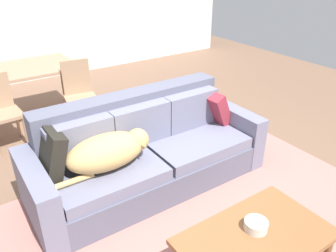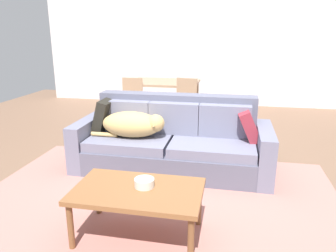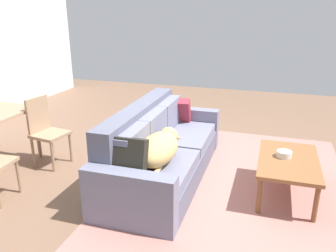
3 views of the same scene
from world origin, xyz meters
TOP-DOWN VIEW (x-y plane):
  - ground_plane at (0.00, 0.00)m, footprint 10.00×10.00m
  - area_rug at (-0.17, -0.84)m, footprint 3.73×2.64m
  - couch at (-0.17, 0.07)m, footprint 2.38×0.93m
  - dog_on_left_cushion at (-0.62, -0.08)m, footprint 0.91×0.39m
  - throw_pillow_by_left_arm at (-1.08, 0.12)m, footprint 0.24×0.43m
  - throw_pillow_by_right_arm at (0.75, 0.11)m, footprint 0.30×0.40m
  - coffee_table at (-0.18, -1.43)m, footprint 1.05×0.63m
  - bowl_on_coffee_table at (-0.13, -1.38)m, footprint 0.16×0.16m
  - dining_chair_near_right at (-0.25, 1.64)m, footprint 0.46×0.46m

SIDE VIEW (x-z plane):
  - ground_plane at x=0.00m, z-range 0.00..0.00m
  - area_rug at x=-0.17m, z-range 0.00..0.01m
  - couch at x=-0.17m, z-range -0.11..0.79m
  - coffee_table at x=-0.18m, z-range 0.17..0.61m
  - bowl_on_coffee_table at x=-0.13m, z-range 0.44..0.51m
  - dining_chair_near_right at x=-0.25m, z-range 0.04..0.95m
  - dog_on_left_cushion at x=-0.62m, z-range 0.43..0.74m
  - throw_pillow_by_right_arm at x=0.75m, z-range 0.40..0.80m
  - throw_pillow_by_left_arm at x=-1.08m, z-range 0.40..0.84m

